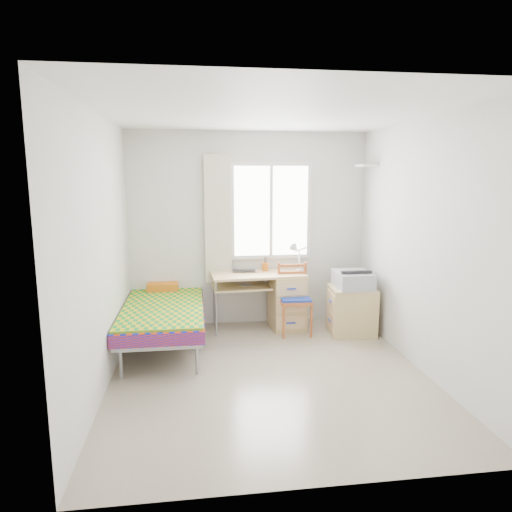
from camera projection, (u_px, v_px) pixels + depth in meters
The scene contains 17 objects.
floor at pixel (269, 375), 4.70m from camera, with size 3.50×3.50×0.00m, color #BCAD93.
ceiling at pixel (270, 113), 4.25m from camera, with size 3.50×3.50×0.00m, color white.
wall_back at pixel (249, 230), 6.18m from camera, with size 3.20×3.20×0.00m, color silver.
wall_left at pixel (101, 254), 4.26m from camera, with size 3.50×3.50×0.00m, color silver.
wall_right at pixel (423, 247), 4.68m from camera, with size 3.50×3.50×0.00m, color silver.
window at pixel (271, 211), 6.15m from camera, with size 1.10×0.04×1.30m.
curtain at pixel (218, 219), 6.03m from camera, with size 0.35×0.05×1.70m, color beige.
floating_shelf at pixel (366, 166), 5.89m from camera, with size 0.20×0.32×0.03m, color white.
bed at pixel (164, 309), 5.54m from camera, with size 0.96×2.03×0.88m.
desk at pixel (282, 298), 6.09m from camera, with size 1.24×0.63×0.76m.
chair at pixel (295, 294), 5.89m from camera, with size 0.41×0.41×0.91m.
cabinet at pixel (352, 310), 5.88m from camera, with size 0.61×0.55×0.61m.
printer at pixel (353, 279), 5.80m from camera, with size 0.44×0.51×0.22m.
laptop at pixel (244, 272), 6.03m from camera, with size 0.31×0.20×0.02m, color black.
pen_cup at pixel (265, 267), 6.14m from camera, with size 0.09×0.09×0.11m, color orange.
task_lamp at pixel (297, 255), 5.91m from camera, with size 0.23×0.32×0.41m.
book at pixel (240, 286), 6.02m from camera, with size 0.16×0.21×0.02m, color gray.
Camera 1 is at (-0.72, -4.36, 2.02)m, focal length 32.00 mm.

